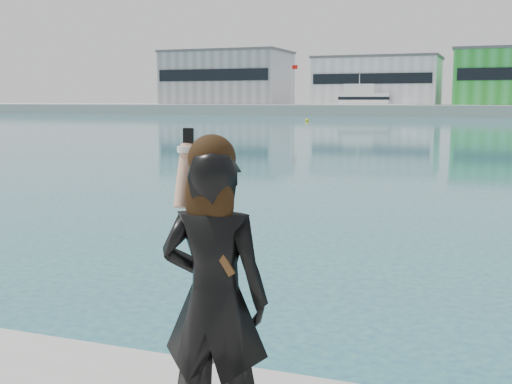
% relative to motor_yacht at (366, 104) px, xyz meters
% --- Properties ---
extents(far_quay, '(320.00, 40.00, 2.00)m').
position_rel_motor_yacht_xyz_m(far_quay, '(22.21, 12.48, -1.17)').
color(far_quay, '#9E9E99').
rests_on(far_quay, ground).
extents(warehouse_grey_left, '(26.52, 16.36, 11.50)m').
position_rel_motor_yacht_xyz_m(warehouse_grey_left, '(-32.79, 10.46, 5.60)').
color(warehouse_grey_left, gray).
rests_on(warehouse_grey_left, far_quay).
extents(warehouse_white, '(24.48, 15.35, 9.50)m').
position_rel_motor_yacht_xyz_m(warehouse_white, '(0.21, 10.46, 4.59)').
color(warehouse_white, silver).
rests_on(warehouse_white, far_quay).
extents(flagpole_left, '(1.28, 0.16, 8.00)m').
position_rel_motor_yacht_xyz_m(flagpole_left, '(-15.70, 3.48, 4.37)').
color(flagpole_left, silver).
rests_on(flagpole_left, far_quay).
extents(motor_yacht, '(16.97, 6.73, 7.70)m').
position_rel_motor_yacht_xyz_m(motor_yacht, '(0.00, 0.00, 0.00)').
color(motor_yacht, white).
rests_on(motor_yacht, ground).
extents(buoy_far, '(0.50, 0.50, 0.50)m').
position_rel_motor_yacht_xyz_m(buoy_far, '(-0.95, -36.75, -2.17)').
color(buoy_far, yellow).
rests_on(buoy_far, ground).
extents(woman, '(0.69, 0.49, 1.91)m').
position_rel_motor_yacht_xyz_m(woman, '(21.77, -117.65, -0.40)').
color(woman, black).
rests_on(woman, near_quay).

